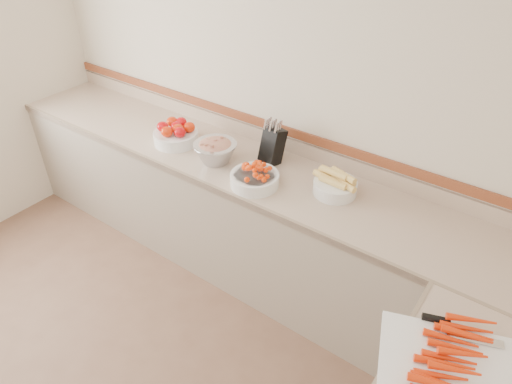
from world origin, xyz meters
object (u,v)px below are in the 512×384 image
Objects in this scene: knife_block at (273,144)px; rhubarb_bowl at (215,150)px; tomato_bowl at (176,134)px; corn_bowl at (335,185)px; cutting_board at (451,361)px; cherry_tomato_bowl at (254,177)px.

rhubarb_bowl is (-0.30, -0.22, -0.04)m from knife_block.
tomato_bowl is (-0.69, -0.19, -0.06)m from knife_block.
corn_bowl reaches higher than cutting_board.
tomato_bowl is 1.09× the size of rhubarb_bowl.
knife_block reaches higher than cutting_board.
rhubarb_bowl is at bearing 168.73° from cherry_tomato_bowl.
corn_bowl is at bearing -9.28° from knife_block.
corn_bowl is 1.01× the size of rhubarb_bowl.
rhubarb_bowl is at bearing -5.02° from tomato_bowl.
cherry_tomato_bowl is (0.07, -0.30, -0.07)m from knife_block.
knife_block is at bearing 15.22° from tomato_bowl.
corn_bowl reaches higher than tomato_bowl.
tomato_bowl is 0.50× the size of cutting_board.
corn_bowl reaches higher than cherry_tomato_bowl.
cutting_board is (0.91, -0.77, -0.04)m from corn_bowl.
tomato_bowl reaches higher than cherry_tomato_bowl.
cherry_tomato_bowl is at bearing -76.57° from knife_block.
tomato_bowl is at bearing -175.00° from corn_bowl.
corn_bowl is (0.44, 0.21, 0.01)m from cherry_tomato_bowl.
cherry_tomato_bowl is at bearing -8.08° from tomato_bowl.
knife_block is at bearing 148.95° from cutting_board.
corn_bowl is at bearing 9.80° from rhubarb_bowl.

